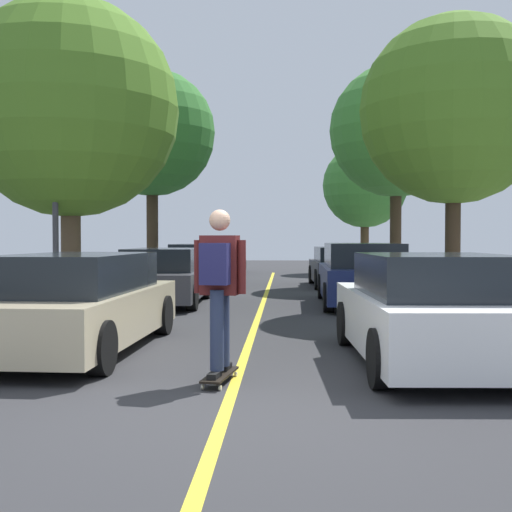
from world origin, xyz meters
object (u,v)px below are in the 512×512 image
Objects in this scene: parked_car_right_far at (341,267)px; street_tree_right_near at (396,131)px; street_tree_left_near at (152,133)px; parked_car_left_far at (200,264)px; skateboard at (220,375)px; parked_car_left_nearest at (78,303)px; street_tree_left_nearest at (70,109)px; parked_car_right_near at (362,274)px; street_tree_right_far at (365,186)px; fire_hydrant at (467,298)px; parked_car_left_near at (164,276)px; streetlamp at (55,163)px; parked_car_right_nearest at (431,311)px; street_tree_right_nearest at (454,111)px; parked_car_left_farthest at (221,258)px; skateboarder at (219,281)px.

street_tree_right_near is (1.78, 0.09, 4.42)m from parked_car_right_far.
parked_car_right_far is 8.09m from street_tree_left_near.
parked_car_left_far reaches higher than skateboard.
parked_car_left_nearest is 12.84m from parked_car_left_far.
street_tree_left_nearest is at bearing 109.82° from parked_car_left_nearest.
street_tree_left_near reaches higher than parked_car_right_near.
street_tree_right_near is at bearing -90.00° from street_tree_right_far.
parked_car_left_far is 1.06× the size of parked_car_right_far.
fire_hydrant is at bearing -52.68° from street_tree_left_near.
parked_car_left_near is 0.97× the size of parked_car_left_far.
parked_car_left_far is 0.85× the size of streetlamp.
parked_car_left_far is 0.66× the size of street_tree_left_nearest.
streetlamp is (-1.75, 3.93, 2.42)m from parked_car_left_nearest.
fire_hydrant reaches higher than skateboard.
parked_car_right_nearest is 0.64× the size of street_tree_left_nearest.
street_tree_right_far is at bearing 90.00° from street_tree_right_nearest.
parked_car_left_farthest reaches higher than parked_car_right_far.
fire_hydrant is 6.37m from skateboarder.
street_tree_right_nearest is (6.50, 5.10, 3.63)m from parked_car_left_nearest.
parked_car_left_nearest is at bearing -90.00° from parked_car_left_near.
street_tree_left_nearest is (-6.51, -7.17, 3.74)m from parked_car_right_far.
skateboard is at bearing -40.65° from parked_car_left_nearest.
parked_car_right_nearest is (4.72, -7.10, 0.01)m from parked_car_left_near.
streetlamp reaches higher than parked_car_right_near.
street_tree_right_near reaches higher than street_tree_right_nearest.
skateboarder is at bearing -56.04° from streetlamp.
parked_car_right_nearest is 2.36× the size of skateboarder.
street_tree_left_nearest is at bearing 138.87° from parked_car_right_nearest.
skateboarder is at bearing -155.04° from parked_car_right_nearest.
street_tree_left_near is 8.38m from street_tree_right_near.
parked_car_right_nearest is 16.29m from street_tree_left_near.
fire_hydrant is (1.50, -3.40, -0.24)m from parked_car_right_near.
street_tree_right_near is 3.98× the size of skateboarder.
skateboard is (-4.03, -4.86, -0.40)m from fire_hydrant.
parked_car_right_far is at bearing 89.99° from parked_car_right_near.
fire_hydrant is (6.22, -16.91, -0.20)m from parked_car_left_farthest.
street_tree_left_nearest is 3.72× the size of skateboarder.
street_tree_right_nearest is 8.83m from skateboarder.
parked_car_left_nearest is at bearing -107.77° from street_tree_right_far.
street_tree_right_nearest is at bearing -75.75° from parked_car_right_far.
parked_car_left_far is at bearing 77.27° from street_tree_left_nearest.
street_tree_right_far is at bearing 89.06° from fire_hydrant.
parked_car_left_farthest reaches higher than parked_car_left_nearest.
street_tree_left_near is 16.68m from skateboard.
street_tree_right_near is at bearing 2.96° from parked_car_right_far.
parked_car_right_far is at bearing 79.76° from skateboard.
parked_car_left_nearest is 0.80× the size of street_tree_right_far.
street_tree_left_nearest is at bearing -96.81° from parked_car_left_farthest.
street_tree_left_near is at bearing 134.72° from street_tree_right_nearest.
streetlamp is (-8.25, -8.28, -1.98)m from street_tree_right_near.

